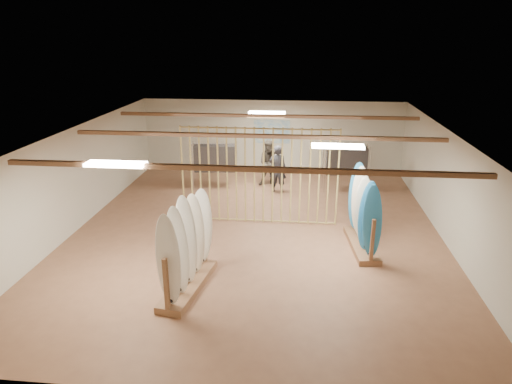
# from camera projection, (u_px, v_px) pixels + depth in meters

# --- Properties ---
(floor) EXTENTS (12.00, 12.00, 0.00)m
(floor) POSITION_uv_depth(u_px,v_px,m) (256.00, 233.00, 12.54)
(floor) COLOR #946447
(floor) RESTS_ON ground
(ceiling) EXTENTS (12.00, 12.00, 0.00)m
(ceiling) POSITION_uv_depth(u_px,v_px,m) (256.00, 133.00, 11.62)
(ceiling) COLOR gray
(ceiling) RESTS_ON ground
(wall_back) EXTENTS (12.00, 0.00, 12.00)m
(wall_back) POSITION_uv_depth(u_px,v_px,m) (272.00, 137.00, 17.72)
(wall_back) COLOR beige
(wall_back) RESTS_ON ground
(wall_front) EXTENTS (12.00, 0.00, 12.00)m
(wall_front) POSITION_uv_depth(u_px,v_px,m) (213.00, 317.00, 6.45)
(wall_front) COLOR beige
(wall_front) RESTS_ON ground
(wall_left) EXTENTS (0.00, 12.00, 12.00)m
(wall_left) POSITION_uv_depth(u_px,v_px,m) (76.00, 179.00, 12.57)
(wall_left) COLOR beige
(wall_left) RESTS_ON ground
(wall_right) EXTENTS (0.00, 12.00, 12.00)m
(wall_right) POSITION_uv_depth(u_px,v_px,m) (451.00, 191.00, 11.60)
(wall_right) COLOR beige
(wall_right) RESTS_ON ground
(ceiling_slats) EXTENTS (9.50, 6.12, 0.10)m
(ceiling_slats) POSITION_uv_depth(u_px,v_px,m) (256.00, 136.00, 11.65)
(ceiling_slats) COLOR brown
(ceiling_slats) RESTS_ON ground
(light_panels) EXTENTS (1.20, 0.35, 0.06)m
(light_panels) POSITION_uv_depth(u_px,v_px,m) (256.00, 135.00, 11.64)
(light_panels) COLOR white
(light_panels) RESTS_ON ground
(bamboo_partition) EXTENTS (4.45, 0.05, 2.78)m
(bamboo_partition) POSITION_uv_depth(u_px,v_px,m) (259.00, 176.00, 12.84)
(bamboo_partition) COLOR tan
(bamboo_partition) RESTS_ON ground
(poster) EXTENTS (1.40, 0.03, 0.90)m
(poster) POSITION_uv_depth(u_px,v_px,m) (272.00, 132.00, 17.63)
(poster) COLOR #3478B8
(poster) RESTS_ON ground
(rack_left) EXTENTS (0.88, 2.22, 2.06)m
(rack_left) POSITION_uv_depth(u_px,v_px,m) (187.00, 259.00, 9.60)
(rack_left) COLOR brown
(rack_left) RESTS_ON floor
(rack_right) EXTENTS (0.75, 2.11, 1.97)m
(rack_right) POSITION_uv_depth(u_px,v_px,m) (363.00, 223.00, 11.50)
(rack_right) COLOR brown
(rack_right) RESTS_ON floor
(clothing_rack_a) EXTENTS (1.52, 0.54, 1.64)m
(clothing_rack_a) POSITION_uv_depth(u_px,v_px,m) (215.00, 158.00, 15.95)
(clothing_rack_a) COLOR silver
(clothing_rack_a) RESTS_ON floor
(clothing_rack_b) EXTENTS (1.50, 0.55, 1.62)m
(clothing_rack_b) POSITION_uv_depth(u_px,v_px,m) (346.00, 161.00, 15.65)
(clothing_rack_b) COLOR silver
(clothing_rack_b) RESTS_ON floor
(shopper_a) EXTENTS (0.75, 0.56, 1.86)m
(shopper_a) POSITION_uv_depth(u_px,v_px,m) (278.00, 166.00, 15.52)
(shopper_a) COLOR #2B2C33
(shopper_a) RESTS_ON floor
(shopper_b) EXTENTS (0.94, 0.75, 1.88)m
(shopper_b) POSITION_uv_depth(u_px,v_px,m) (270.00, 160.00, 16.16)
(shopper_b) COLOR #363029
(shopper_b) RESTS_ON floor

